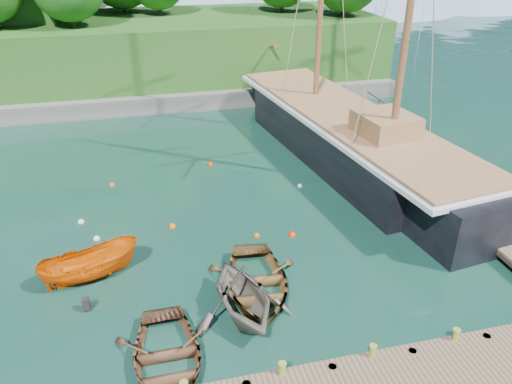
% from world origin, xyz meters
% --- Properties ---
extents(ground, '(160.00, 160.00, 0.00)m').
position_xyz_m(ground, '(0.00, 0.00, 0.00)').
color(ground, '#0F3425').
rests_on(ground, ground).
extents(dock_east, '(3.20, 24.00, 1.10)m').
position_xyz_m(dock_east, '(11.50, 7.00, 0.43)').
color(dock_east, brown).
rests_on(dock_east, ground).
extents(bollard_2, '(0.26, 0.26, 0.45)m').
position_xyz_m(bollard_2, '(2.00, -5.10, 0.00)').
color(bollard_2, olive).
rests_on(bollard_2, ground).
extents(bollard_3, '(0.26, 0.26, 0.45)m').
position_xyz_m(bollard_3, '(5.00, -5.10, 0.00)').
color(bollard_3, olive).
rests_on(bollard_3, ground).
extents(rowboat_0, '(3.37, 4.72, 0.98)m').
position_xyz_m(rowboat_0, '(-4.41, -3.43, 0.00)').
color(rowboat_0, '#50311F').
rests_on(rowboat_0, ground).
extents(rowboat_1, '(4.20, 4.69, 2.23)m').
position_xyz_m(rowboat_1, '(-1.49, -1.60, 0.00)').
color(rowboat_1, '#625C52').
rests_on(rowboat_1, ground).
extents(rowboat_2, '(4.22, 5.51, 1.06)m').
position_xyz_m(rowboat_2, '(-0.66, -0.39, 0.00)').
color(rowboat_2, brown).
rests_on(rowboat_2, ground).
extents(motorboat_orange, '(4.30, 2.51, 1.56)m').
position_xyz_m(motorboat_orange, '(-7.00, 2.03, 0.00)').
color(motorboat_orange, '#E65A02').
rests_on(motorboat_orange, ground).
extents(cabin_boat_white, '(3.61, 5.74, 2.08)m').
position_xyz_m(cabin_boat_white, '(9.53, 2.22, 0.00)').
color(cabin_boat_white, silver).
rests_on(cabin_boat_white, ground).
extents(schooner, '(8.45, 29.89, 22.37)m').
position_xyz_m(schooner, '(7.85, 10.84, 1.24)').
color(schooner, black).
rests_on(schooner, ground).
extents(mooring_buoy_0, '(0.32, 0.32, 0.32)m').
position_xyz_m(mooring_buoy_0, '(-6.94, 5.03, 0.00)').
color(mooring_buoy_0, white).
rests_on(mooring_buoy_0, ground).
extents(mooring_buoy_1, '(0.35, 0.35, 0.35)m').
position_xyz_m(mooring_buoy_1, '(-3.43, 5.28, 0.00)').
color(mooring_buoy_1, '#F45405').
rests_on(mooring_buoy_1, ground).
extents(mooring_buoy_2, '(0.31, 0.31, 0.31)m').
position_xyz_m(mooring_buoy_2, '(0.32, 3.51, 0.00)').
color(mooring_buoy_2, '#F84F09').
rests_on(mooring_buoy_2, ground).
extents(mooring_buoy_3, '(0.28, 0.28, 0.28)m').
position_xyz_m(mooring_buoy_3, '(3.88, 7.88, 0.00)').
color(mooring_buoy_3, silver).
rests_on(mooring_buoy_3, ground).
extents(mooring_buoy_4, '(0.33, 0.33, 0.33)m').
position_xyz_m(mooring_buoy_4, '(-6.30, 10.49, 0.00)').
color(mooring_buoy_4, '#E44917').
rests_on(mooring_buoy_4, ground).
extents(mooring_buoy_5, '(0.35, 0.35, 0.35)m').
position_xyz_m(mooring_buoy_5, '(-0.52, 11.91, 0.00)').
color(mooring_buoy_5, '#E43500').
rests_on(mooring_buoy_5, ground).
extents(mooring_buoy_6, '(0.31, 0.31, 0.31)m').
position_xyz_m(mooring_buoy_6, '(-7.74, 6.76, 0.00)').
color(mooring_buoy_6, white).
rests_on(mooring_buoy_6, ground).
extents(mooring_buoy_7, '(0.35, 0.35, 0.35)m').
position_xyz_m(mooring_buoy_7, '(1.95, 3.18, 0.00)').
color(mooring_buoy_7, '#F42A00').
rests_on(mooring_buoy_7, ground).
extents(headland, '(51.00, 19.31, 12.90)m').
position_xyz_m(headland, '(-12.88, 31.36, 5.54)').
color(headland, '#474744').
rests_on(headland, ground).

